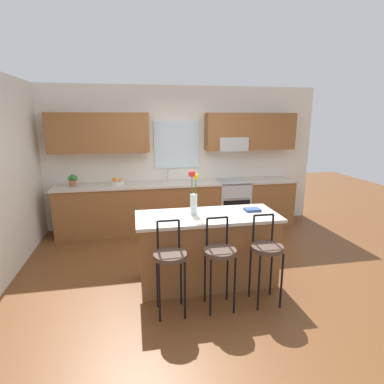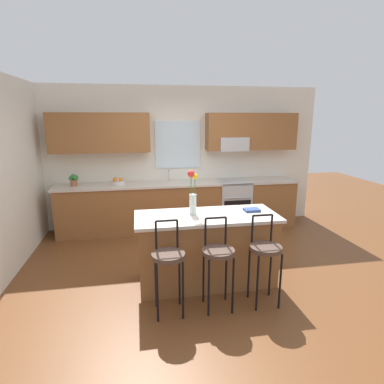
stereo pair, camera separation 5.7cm
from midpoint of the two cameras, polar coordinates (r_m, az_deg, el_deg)
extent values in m
plane|color=brown|center=(4.63, 0.63, -13.73)|extent=(14.00, 14.00, 0.00)
cube|color=silver|center=(6.20, -3.10, 6.34)|extent=(5.60, 0.12, 2.70)
cube|color=brown|center=(5.90, -16.87, 10.31)|extent=(1.76, 0.34, 0.70)
cube|color=brown|center=(6.28, 10.31, 10.82)|extent=(1.76, 0.34, 0.70)
cube|color=silver|center=(6.10, -3.04, 8.59)|extent=(0.88, 0.03, 0.90)
cube|color=#B7BABC|center=(6.15, 6.98, 8.73)|extent=(0.56, 0.36, 0.26)
cube|color=brown|center=(6.03, -2.54, -2.69)|extent=(4.50, 0.60, 0.88)
cube|color=beige|center=(5.92, -2.58, 1.59)|extent=(4.56, 0.64, 0.04)
cube|color=#B7BABC|center=(5.91, -4.53, 1.04)|extent=(0.54, 0.38, 0.11)
cylinder|color=#B7BABC|center=(6.03, -4.73, 3.03)|extent=(0.02, 0.02, 0.22)
cylinder|color=#B7BABC|center=(5.95, -4.68, 3.97)|extent=(0.02, 0.12, 0.02)
cube|color=#B7BABC|center=(6.24, 7.01, -2.05)|extent=(0.60, 0.60, 0.92)
cube|color=black|center=(5.98, 7.84, -3.34)|extent=(0.52, 0.02, 0.40)
cylinder|color=#B7BABC|center=(5.88, 8.03, -1.01)|extent=(0.50, 0.02, 0.02)
cube|color=brown|center=(4.12, 2.39, -10.58)|extent=(1.72, 0.67, 0.88)
cube|color=beige|center=(3.95, 2.45, -4.48)|extent=(1.80, 0.75, 0.04)
cylinder|color=black|center=(3.44, -6.48, -17.94)|extent=(0.02, 0.02, 0.66)
cylinder|color=black|center=(3.46, -1.80, -17.61)|extent=(0.02, 0.02, 0.66)
cylinder|color=black|center=(3.67, -6.82, -15.77)|extent=(0.02, 0.02, 0.66)
cylinder|color=black|center=(3.69, -2.48, -15.48)|extent=(0.02, 0.02, 0.66)
cylinder|color=#4C382D|center=(3.40, -4.50, -11.49)|extent=(0.36, 0.36, 0.05)
cylinder|color=black|center=(3.44, -6.77, -7.87)|extent=(0.02, 0.02, 0.32)
cylinder|color=black|center=(3.46, -2.87, -7.65)|extent=(0.02, 0.02, 0.32)
cylinder|color=black|center=(3.40, -4.86, -5.25)|extent=(0.23, 0.02, 0.02)
cylinder|color=black|center=(3.51, 2.93, -17.16)|extent=(0.02, 0.02, 0.66)
cylinder|color=black|center=(3.58, 7.32, -16.63)|extent=(0.02, 0.02, 0.66)
cylinder|color=black|center=(3.74, 1.92, -15.09)|extent=(0.02, 0.02, 0.66)
cylinder|color=black|center=(3.80, 6.03, -14.66)|extent=(0.02, 0.02, 0.66)
cylinder|color=#4C382D|center=(3.49, 4.66, -10.78)|extent=(0.36, 0.36, 0.05)
cylinder|color=black|center=(3.52, 2.28, -7.31)|extent=(0.02, 0.02, 0.32)
cylinder|color=black|center=(3.57, 5.97, -7.03)|extent=(0.02, 0.02, 0.32)
cylinder|color=black|center=(3.49, 4.18, -4.71)|extent=(0.23, 0.02, 0.02)
cylinder|color=black|center=(3.66, 11.66, -16.02)|extent=(0.02, 0.02, 0.66)
cylinder|color=black|center=(3.77, 15.61, -15.39)|extent=(0.02, 0.02, 0.66)
cylinder|color=black|center=(3.88, 10.12, -14.16)|extent=(0.02, 0.02, 0.66)
cylinder|color=black|center=(3.98, 13.86, -13.63)|extent=(0.02, 0.02, 0.66)
cylinder|color=#4C382D|center=(3.67, 13.10, -9.88)|extent=(0.36, 0.36, 0.05)
cylinder|color=black|center=(3.67, 10.73, -6.62)|extent=(0.02, 0.02, 0.32)
cylinder|color=black|center=(3.76, 14.07, -6.31)|extent=(0.02, 0.02, 0.32)
cylinder|color=black|center=(3.66, 12.55, -4.11)|extent=(0.23, 0.02, 0.02)
cylinder|color=silver|center=(3.94, -0.11, -2.26)|extent=(0.09, 0.09, 0.26)
cylinder|color=#3D722D|center=(3.90, 0.26, -0.09)|extent=(0.01, 0.01, 0.41)
sphere|color=yellow|center=(3.85, 0.26, 2.87)|extent=(0.07, 0.07, 0.07)
cylinder|color=#3D722D|center=(3.88, -0.43, 0.13)|extent=(0.01, 0.01, 0.45)
sphere|color=red|center=(3.84, -0.44, 3.36)|extent=(0.09, 0.09, 0.09)
cube|color=navy|center=(4.18, 10.57, -3.18)|extent=(0.20, 0.15, 0.03)
cylinder|color=silver|center=(5.86, -13.75, 1.60)|extent=(0.24, 0.24, 0.06)
sphere|color=orange|center=(5.85, -13.26, 2.25)|extent=(0.07, 0.07, 0.07)
sphere|color=orange|center=(5.85, -14.32, 2.20)|extent=(0.08, 0.08, 0.08)
cylinder|color=#9E5B3D|center=(5.95, -21.20, 1.49)|extent=(0.11, 0.11, 0.11)
sphere|color=#2D7A33|center=(5.93, -21.29, 2.57)|extent=(0.09, 0.09, 0.09)
sphere|color=#2D7A33|center=(5.95, -21.63, 2.29)|extent=(0.08, 0.08, 0.08)
sphere|color=#2D7A33|center=(5.92, -20.91, 2.38)|extent=(0.10, 0.10, 0.10)
camera|label=1|loc=(0.03, -90.34, -0.08)|focal=29.22mm
camera|label=2|loc=(0.03, 89.66, 0.08)|focal=29.22mm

